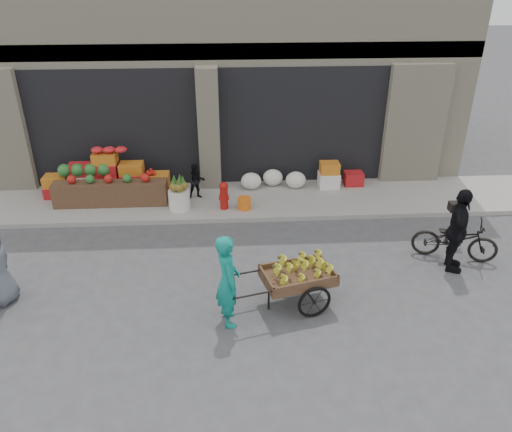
{
  "coord_description": "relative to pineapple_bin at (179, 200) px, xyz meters",
  "views": [
    {
      "loc": [
        0.49,
        -7.54,
        5.69
      ],
      "look_at": [
        1.0,
        1.22,
        1.1
      ],
      "focal_mm": 35.0,
      "sensor_mm": 36.0,
      "label": 1
    }
  ],
  "objects": [
    {
      "name": "orange_bucket",
      "position": [
        1.6,
        -0.1,
        -0.1
      ],
      "size": [
        0.32,
        0.32,
        0.3
      ],
      "primitive_type": "cylinder",
      "color": "orange",
      "rests_on": "sidewalk"
    },
    {
      "name": "bicycle",
      "position": [
        5.9,
        -2.43,
        0.08
      ],
      "size": [
        1.82,
        1.12,
        0.9
      ],
      "primitive_type": "imported",
      "rotation": [
        0.0,
        0.0,
        1.24
      ],
      "color": "black",
      "rests_on": "ground"
    },
    {
      "name": "pineapple_bin",
      "position": [
        0.0,
        0.0,
        0.0
      ],
      "size": [
        0.52,
        0.52,
        0.5
      ],
      "primitive_type": "cylinder",
      "color": "silver",
      "rests_on": "sidewalk"
    },
    {
      "name": "banana_cart",
      "position": [
        2.38,
        -3.81,
        0.28
      ],
      "size": [
        2.27,
        1.35,
        0.89
      ],
      "rotation": [
        0.0,
        0.0,
        0.26
      ],
      "color": "brown",
      "rests_on": "ground"
    },
    {
      "name": "right_bay_goods",
      "position": [
        3.36,
        1.1,
        0.04
      ],
      "size": [
        3.35,
        0.6,
        0.7
      ],
      "color": "silver",
      "rests_on": "sidewalk"
    },
    {
      "name": "ground",
      "position": [
        0.75,
        -3.6,
        -0.37
      ],
      "size": [
        80.0,
        80.0,
        0.0
      ],
      "primitive_type": "plane",
      "color": "#424244",
      "rests_on": "ground"
    },
    {
      "name": "fire_hydrant",
      "position": [
        1.1,
        -0.05,
        0.13
      ],
      "size": [
        0.22,
        0.22,
        0.71
      ],
      "color": "#A5140F",
      "rests_on": "sidewalk"
    },
    {
      "name": "building",
      "position": [
        0.75,
        4.43,
        3.0
      ],
      "size": [
        14.0,
        6.45,
        7.0
      ],
      "color": "beige",
      "rests_on": "ground"
    },
    {
      "name": "fruit_display",
      "position": [
        -1.73,
        0.78,
        0.3
      ],
      "size": [
        3.1,
        1.12,
        1.24
      ],
      "color": "#AD181C",
      "rests_on": "sidewalk"
    },
    {
      "name": "cyclist",
      "position": [
        5.7,
        -2.83,
        0.52
      ],
      "size": [
        0.74,
        1.12,
        1.77
      ],
      "primitive_type": "imported",
      "rotation": [
        0.0,
        0.0,
        1.24
      ],
      "color": "black",
      "rests_on": "ground"
    },
    {
      "name": "vendor_woman",
      "position": [
        1.17,
        -4.22,
        0.49
      ],
      "size": [
        0.52,
        0.69,
        1.71
      ],
      "primitive_type": "imported",
      "rotation": [
        0.0,
        0.0,
        1.77
      ],
      "color": "#108274",
      "rests_on": "ground"
    },
    {
      "name": "seated_person",
      "position": [
        0.4,
        0.6,
        0.21
      ],
      "size": [
        0.51,
        0.43,
        0.93
      ],
      "primitive_type": "imported",
      "rotation": [
        0.0,
        0.0,
        0.17
      ],
      "color": "black",
      "rests_on": "sidewalk"
    },
    {
      "name": "sidewalk",
      "position": [
        0.75,
        0.5,
        -0.31
      ],
      "size": [
        18.0,
        2.2,
        0.12
      ],
      "primitive_type": "cube",
      "color": "gray",
      "rests_on": "ground"
    }
  ]
}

